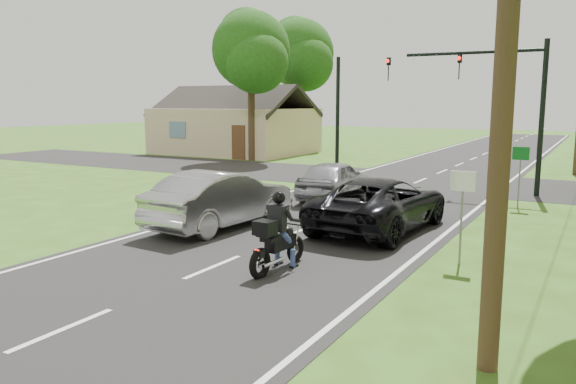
% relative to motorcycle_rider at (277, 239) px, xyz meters
% --- Properties ---
extents(ground, '(140.00, 140.00, 0.00)m').
position_rel_motorcycle_rider_xyz_m(ground, '(-1.35, -0.50, -0.70)').
color(ground, '#344F16').
rests_on(ground, ground).
extents(road, '(8.00, 100.00, 0.01)m').
position_rel_motorcycle_rider_xyz_m(road, '(-1.35, 9.50, -0.69)').
color(road, black).
rests_on(road, ground).
extents(cross_road, '(60.00, 7.00, 0.01)m').
position_rel_motorcycle_rider_xyz_m(cross_road, '(-1.35, 15.50, -0.69)').
color(cross_road, black).
rests_on(cross_road, ground).
extents(motorcycle_rider, '(0.58, 2.06, 1.77)m').
position_rel_motorcycle_rider_xyz_m(motorcycle_rider, '(0.00, 0.00, 0.00)').
color(motorcycle_rider, black).
rests_on(motorcycle_rider, ground).
extents(dark_suv, '(2.81, 5.57, 1.51)m').
position_rel_motorcycle_rider_xyz_m(dark_suv, '(0.57, 4.86, 0.07)').
color(dark_suv, black).
rests_on(dark_suv, road).
extents(silver_sedan, '(2.09, 5.13, 1.66)m').
position_rel_motorcycle_rider_xyz_m(silver_sedan, '(-3.65, 2.96, 0.14)').
color(silver_sedan, '#A3A3A7').
rests_on(silver_sedan, road).
extents(silver_suv, '(2.19, 4.54, 1.49)m').
position_rel_motorcycle_rider_xyz_m(silver_suv, '(-2.74, 8.85, 0.06)').
color(silver_suv, '#94959B').
rests_on(silver_suv, road).
extents(traffic_signal, '(6.38, 0.44, 6.00)m').
position_rel_motorcycle_rider_xyz_m(traffic_signal, '(1.99, 13.49, 3.44)').
color(traffic_signal, black).
rests_on(traffic_signal, ground).
extents(signal_pole_far, '(0.20, 0.20, 6.00)m').
position_rel_motorcycle_rider_xyz_m(signal_pole_far, '(-6.55, 17.50, 2.30)').
color(signal_pole_far, black).
rests_on(signal_pole_far, ground).
extents(sign_white, '(0.55, 0.07, 2.12)m').
position_rel_motorcycle_rider_xyz_m(sign_white, '(3.35, 2.48, 0.90)').
color(sign_white, slate).
rests_on(sign_white, ground).
extents(sign_green, '(0.55, 0.07, 2.12)m').
position_rel_motorcycle_rider_xyz_m(sign_green, '(3.55, 10.48, 0.90)').
color(sign_green, slate).
rests_on(sign_green, ground).
extents(tree_left_near, '(5.12, 4.96, 9.22)m').
position_rel_motorcycle_rider_xyz_m(tree_left_near, '(-13.08, 19.28, 5.84)').
color(tree_left_near, '#332316').
rests_on(tree_left_near, ground).
extents(tree_left_far, '(5.76, 5.58, 10.14)m').
position_rel_motorcycle_rider_xyz_m(tree_left_far, '(-15.05, 29.25, 6.44)').
color(tree_left_far, '#332316').
rests_on(tree_left_far, ground).
extents(house, '(10.20, 8.00, 4.84)m').
position_rel_motorcycle_rider_xyz_m(house, '(-17.35, 23.50, 1.07)').
color(house, tan).
rests_on(house, ground).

